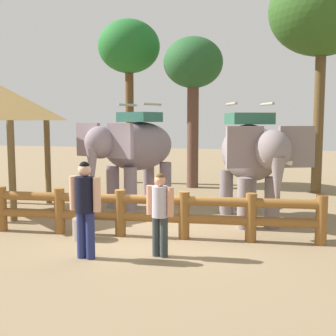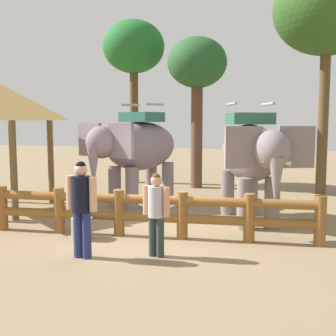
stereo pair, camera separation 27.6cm
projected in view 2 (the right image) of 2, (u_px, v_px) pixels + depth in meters
The scene contains 10 objects.
ground_plane at pixel (151, 236), 9.57m from camera, with size 60.00×60.00×0.00m, color #846E4F.
log_fence at pixel (150, 211), 9.44m from camera, with size 7.42×0.92×1.05m.
elephant_near_left at pixel (137, 149), 12.90m from camera, with size 2.66×3.70×3.11m.
elephant_center at pixel (252, 156), 10.68m from camera, with size 2.63×3.62×3.05m.
tourist_woman_in_black at pixel (82, 202), 7.97m from camera, with size 0.65×0.39×1.84m.
tourist_man_in_blue at pixel (156, 209), 8.06m from camera, with size 0.56×0.37×1.61m.
tree_far_left at pixel (327, 10), 14.56m from camera, with size 3.69×3.69×7.96m.
tree_back_center at pixel (197, 68), 16.10m from camera, with size 2.25×2.25×5.73m.
tree_far_right at pixel (134, 50), 17.38m from camera, with size 2.52×2.52×6.67m.
feed_bucket at pixel (82, 228), 9.37m from camera, with size 0.47×0.47×0.47m.
Camera 2 is at (2.94, -8.88, 2.58)m, focal length 45.56 mm.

